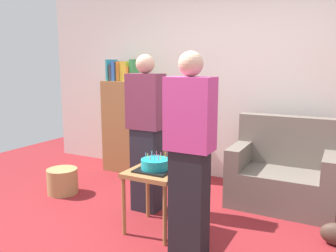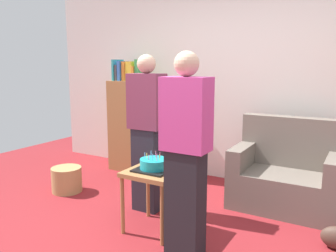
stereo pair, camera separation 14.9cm
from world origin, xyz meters
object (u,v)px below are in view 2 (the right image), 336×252
birthday_cake (154,165)px  wicker_basket (67,179)px  couch (286,176)px  side_table (154,179)px  person_blowing_candles (147,133)px  bookshelf (137,124)px  person_holding_cake (186,156)px

birthday_cake → wicker_basket: 1.56m
couch → side_table: 1.51m
birthday_cake → person_blowing_candles: (-0.31, 0.36, 0.20)m
couch → bookshelf: (-2.15, 0.26, 0.35)m
side_table → person_blowing_candles: (-0.31, 0.36, 0.34)m
couch → person_holding_cake: 1.59m
side_table → wicker_basket: side_table is taller
bookshelf → wicker_basket: bookshelf is taller
person_blowing_candles → couch: bearing=14.0°
couch → person_holding_cake: size_ratio=0.67×
bookshelf → wicker_basket: (-0.25, -1.14, -0.54)m
couch → person_blowing_candles: 1.58m
couch → birthday_cake: couch is taller
couch → birthday_cake: 1.53m
side_table → wicker_basket: size_ratio=1.61×
person_holding_cake → wicker_basket: person_holding_cake is taller
birthday_cake → wicker_basket: bearing=168.5°
couch → wicker_basket: 2.56m
side_table → person_blowing_candles: 0.58m
person_holding_cake → bookshelf: bearing=-50.9°
person_blowing_candles → wicker_basket: size_ratio=4.53×
side_table → person_holding_cake: size_ratio=0.36×
bookshelf → person_holding_cake: size_ratio=0.98×
couch → person_blowing_candles: person_blowing_candles is taller
bookshelf → birthday_cake: size_ratio=4.99×
couch → person_holding_cake: bearing=-108.8°
side_table → person_blowing_candles: size_ratio=0.36×
wicker_basket → person_holding_cake: bearing=-16.2°
couch → person_holding_cake: person_holding_cake is taller
couch → side_table: size_ratio=1.90×
side_table → person_holding_cake: 0.62m
couch → side_table: (-0.94, -1.17, 0.15)m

